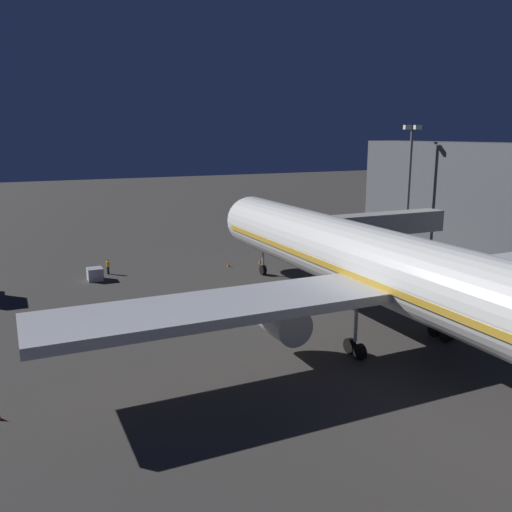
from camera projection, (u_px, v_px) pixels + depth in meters
The scene contains 8 objects.
ground_plane at pixel (304, 296), 56.63m from camera, with size 320.00×320.00×0.00m, color #383533.
airliner_at_gate at pixel (388, 269), 43.55m from camera, with size 54.51×59.55×19.68m.
jet_bridge at pixel (363, 226), 63.55m from camera, with size 18.99×3.40×7.55m.
apron_floodlight_mast at pixel (409, 178), 77.92m from camera, with size 2.90×0.50×17.61m.
baggage_container_near_belt at pixel (95, 274), 62.79m from camera, with size 1.70×1.76×1.42m, color #B7BABF.
ground_crew_by_belt_loader at pixel (108, 266), 65.40m from camera, with size 0.40×0.40×1.80m.
traffic_cone_nose_port at pixel (260, 261), 70.98m from camera, with size 0.36×0.36×0.55m, color orange.
traffic_cone_nose_starboard at pixel (229, 265), 69.18m from camera, with size 0.36×0.36×0.55m, color orange.
Camera 1 is at (27.25, 47.26, 16.51)m, focal length 38.41 mm.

